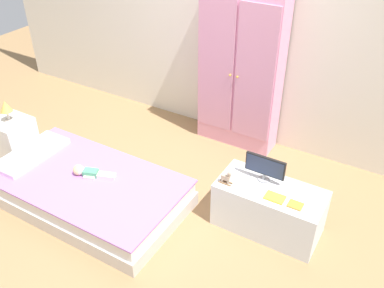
# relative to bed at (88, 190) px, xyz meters

# --- Properties ---
(ground_plane) EXTENTS (10.00, 10.00, 0.02)m
(ground_plane) POSITION_rel_bed_xyz_m (0.59, 0.24, -0.15)
(ground_plane) COLOR #99754C
(back_wall) EXTENTS (6.40, 0.05, 2.70)m
(back_wall) POSITION_rel_bed_xyz_m (0.59, 1.81, 1.21)
(back_wall) COLOR silver
(back_wall) RESTS_ON ground_plane
(bed) EXTENTS (1.76, 0.98, 0.28)m
(bed) POSITION_rel_bed_xyz_m (0.00, 0.00, 0.00)
(bed) COLOR beige
(bed) RESTS_ON ground_plane
(pillow) EXTENTS (0.32, 0.70, 0.05)m
(pillow) POSITION_rel_bed_xyz_m (-0.68, -0.00, 0.16)
(pillow) COLOR silver
(pillow) RESTS_ON bed
(doll) EXTENTS (0.38, 0.20, 0.10)m
(doll) POSITION_rel_bed_xyz_m (-0.02, 0.04, 0.18)
(doll) COLOR #4CA375
(doll) RESTS_ON bed
(nightstand) EXTENTS (0.36, 0.36, 0.43)m
(nightstand) POSITION_rel_bed_xyz_m (-1.16, 0.18, 0.08)
(nightstand) COLOR white
(nightstand) RESTS_ON ground_plane
(table_lamp) EXTENTS (0.12, 0.12, 0.22)m
(table_lamp) POSITION_rel_bed_xyz_m (-1.16, 0.18, 0.45)
(table_lamp) COLOR #B7B2AD
(table_lamp) RESTS_ON nightstand
(wardrobe) EXTENTS (0.85, 0.31, 1.69)m
(wardrobe) POSITION_rel_bed_xyz_m (0.71, 1.62, 0.71)
(wardrobe) COLOR #E599BC
(wardrobe) RESTS_ON ground_plane
(tv_stand) EXTENTS (0.88, 0.43, 0.43)m
(tv_stand) POSITION_rel_bed_xyz_m (1.53, 0.53, 0.08)
(tv_stand) COLOR silver
(tv_stand) RESTS_ON ground_plane
(tv_monitor) EXTENTS (0.34, 0.10, 0.23)m
(tv_monitor) POSITION_rel_bed_xyz_m (1.43, 0.60, 0.42)
(tv_monitor) COLOR #99999E
(tv_monitor) RESTS_ON tv_stand
(rocking_horse_toy) EXTENTS (0.11, 0.04, 0.13)m
(rocking_horse_toy) POSITION_rel_bed_xyz_m (1.19, 0.40, 0.35)
(rocking_horse_toy) COLOR #8E6642
(rocking_horse_toy) RESTS_ON tv_stand
(book_yellow) EXTENTS (0.16, 0.11, 0.02)m
(book_yellow) POSITION_rel_bed_xyz_m (1.60, 0.43, 0.30)
(book_yellow) COLOR gold
(book_yellow) RESTS_ON tv_stand
(book_orange) EXTENTS (0.11, 0.09, 0.01)m
(book_orange) POSITION_rel_bed_xyz_m (1.77, 0.43, 0.30)
(book_orange) COLOR orange
(book_orange) RESTS_ON tv_stand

